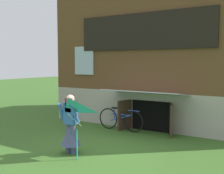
% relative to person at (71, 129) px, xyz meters
% --- Properties ---
extents(ground_plane, '(60.00, 60.00, 0.00)m').
position_rel_person_xyz_m(ground_plane, '(0.41, 0.40, -0.65)').
color(ground_plane, '#386023').
extents(log_house, '(7.92, 6.31, 5.04)m').
position_rel_person_xyz_m(log_house, '(0.41, 5.99, 1.87)').
color(log_house, '#9E998E').
rests_on(log_house, ground_plane).
extents(person, '(0.61, 0.52, 1.54)m').
position_rel_person_xyz_m(person, '(0.00, 0.00, 0.00)').
color(person, '#474C75').
rests_on(person, ground_plane).
extents(kite, '(0.78, 0.83, 1.44)m').
position_rel_person_xyz_m(kite, '(0.36, -0.51, 0.55)').
color(kite, '#2DB2CC').
rests_on(kite, ground_plane).
extents(bicycle_blue, '(1.77, 0.08, 0.80)m').
position_rel_person_xyz_m(bicycle_blue, '(-0.17, 2.87, -0.26)').
color(bicycle_blue, black).
rests_on(bicycle_blue, ground_plane).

